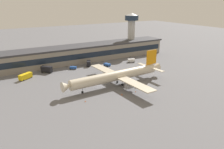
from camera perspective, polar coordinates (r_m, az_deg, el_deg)
name	(u,v)px	position (r m, az deg, el deg)	size (l,w,h in m)	color
ground_plane	(100,86)	(121.62, -3.11, -2.96)	(600.00, 600.00, 0.00)	slate
terminal_building	(65,55)	(167.81, -11.86, 4.86)	(170.53, 18.35, 12.07)	gray
airliner	(117,76)	(121.49, 1.33, -0.30)	(62.03, 53.32, 16.51)	beige
control_tower	(131,29)	(196.40, 4.96, 11.58)	(11.49, 11.49, 34.08)	#B7B7B2
stair_truck	(89,63)	(159.03, -5.99, 2.89)	(4.97, 6.42, 3.55)	black
follow_me_car	(73,68)	(153.09, -9.83, 1.75)	(4.73, 3.99, 1.85)	#2651A5
pushback_tractor	(107,64)	(158.49, -1.22, 2.59)	(3.74, 5.30, 1.75)	#2651A5
crew_van	(131,60)	(168.50, 4.90, 3.63)	(5.62, 3.70, 2.55)	white
fuel_truck	(25,76)	(140.84, -21.23, -0.40)	(8.56, 6.96, 3.35)	yellow
catering_truck	(46,69)	(149.26, -16.36, 1.31)	(6.65, 7.16, 4.15)	black
traffic_cone_0	(122,94)	(110.27, 2.55, -5.07)	(0.58, 0.58, 0.73)	#F2590C
traffic_cone_1	(135,91)	(114.29, 6.00, -4.31)	(0.50, 0.50, 0.63)	#F2590C
traffic_cone_2	(85,101)	(103.94, -6.84, -6.74)	(0.53, 0.53, 0.66)	#F2590C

